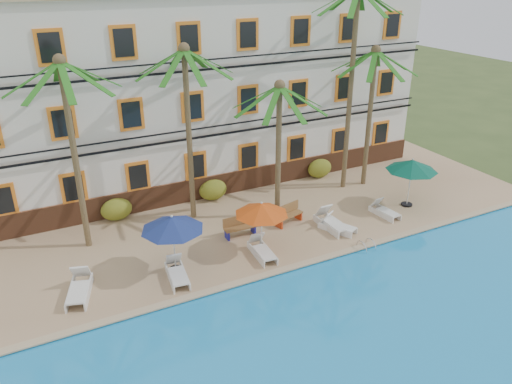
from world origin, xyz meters
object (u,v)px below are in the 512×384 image
palm_e (371,98)px  lounger_e (337,225)px  lounger_d (331,222)px  umbrella_red (261,209)px  lounger_a (79,288)px  lounger_c (262,250)px  bench_left (240,226)px  palm_b (188,111)px  pool_ladder (366,248)px  palm_a (71,130)px  lounger_f (384,211)px  umbrella_green (412,166)px  umbrella_blue (172,224)px  lounger_b (177,273)px  palm_c (279,130)px  palm_d (352,67)px  bench_right (288,214)px

palm_e → lounger_e: bearing=-139.8°
lounger_e → lounger_d: bearing=101.3°
umbrella_red → lounger_a: (-7.57, 0.18, -1.66)m
lounger_c → bench_left: bearing=92.5°
palm_b → pool_ladder: 9.97m
lounger_c → palm_a: bearing=146.5°
palm_a → umbrella_red: 8.32m
palm_e → palm_a: bearing=179.9°
palm_e → lounger_f: size_ratio=4.44×
umbrella_green → lounger_a: (-16.28, -0.31, -1.88)m
palm_b → umbrella_blue: size_ratio=3.30×
lounger_f → pool_ladder: 3.45m
lounger_b → palm_a: bearing=121.7°
palm_c → palm_e: bearing=11.0°
palm_c → bench_left: size_ratio=4.42×
palm_a → lounger_d: size_ratio=4.02×
palm_b → pool_ladder: (5.68, -6.24, -5.31)m
umbrella_red → pool_ladder: umbrella_red is taller
umbrella_blue → lounger_b: bearing=-103.2°
palm_d → pool_ladder: palm_d is taller
umbrella_red → lounger_a: size_ratio=1.06×
lounger_c → bench_left: size_ratio=1.26×
umbrella_green → bench_right: size_ratio=1.63×
palm_b → lounger_d: bearing=-37.0°
bench_left → bench_right: 2.56m
lounger_c → lounger_e: (4.11, 0.35, -0.02)m
umbrella_blue → bench_left: size_ratio=1.66×
palm_c → umbrella_red: size_ratio=2.89×
lounger_f → bench_left: size_ratio=1.13×
umbrella_red → lounger_d: umbrella_red is taller
palm_b → lounger_a: 8.86m
palm_e → bench_left: 10.07m
lounger_f → bench_left: bench_left is taller
lounger_e → palm_b: bearing=141.0°
palm_c → bench_right: 4.02m
pool_ladder → palm_c: bearing=113.4°
bench_right → lounger_d: bearing=-41.0°
palm_c → lounger_c: size_ratio=3.51×
palm_c → pool_ladder: size_ratio=8.99×
lounger_d → lounger_e: lounger_d is taller
lounger_a → pool_ladder: bearing=-10.3°
palm_e → lounger_e: 7.57m
palm_e → lounger_e: palm_e is taller
lounger_b → lounger_f: size_ratio=1.14×
lounger_d → palm_d: bearing=47.5°
umbrella_red → bench_right: bearing=35.5°
bench_right → palm_e: bearing=19.1°
lounger_c → lounger_d: (4.04, 0.70, 0.03)m
lounger_c → lounger_e: size_ratio=1.03×
palm_c → umbrella_blue: size_ratio=2.67×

